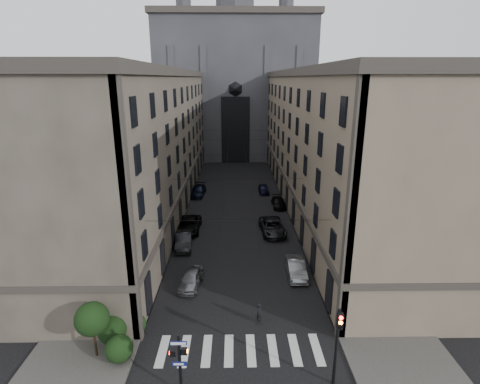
{
  "coord_description": "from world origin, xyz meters",
  "views": [
    {
      "loc": [
        -0.33,
        -16.17,
        17.74
      ],
      "look_at": [
        0.11,
        11.38,
        9.31
      ],
      "focal_mm": 28.0,
      "sensor_mm": 36.0,
      "label": 1
    }
  ],
  "objects_px": {
    "car_left_far": "(198,191)",
    "car_left_near": "(191,279)",
    "car_right_midfar": "(279,203)",
    "car_right_far": "(264,189)",
    "traffic_light_right": "(337,339)",
    "pedestrian": "(259,313)",
    "gothic_tower": "(235,78)",
    "car_left_midnear": "(184,240)",
    "pedestrian_signal_left": "(179,360)",
    "car_right_midnear": "(273,227)",
    "car_right_near": "(296,268)",
    "car_left_midfar": "(189,225)"
  },
  "relations": [
    {
      "from": "car_left_midfar",
      "to": "car_right_midfar",
      "type": "bearing_deg",
      "value": 37.28
    },
    {
      "from": "traffic_light_right",
      "to": "car_right_midfar",
      "type": "relative_size",
      "value": 1.16
    },
    {
      "from": "car_left_near",
      "to": "car_right_far",
      "type": "relative_size",
      "value": 1.08
    },
    {
      "from": "car_left_midnear",
      "to": "car_left_midfar",
      "type": "relative_size",
      "value": 0.85
    },
    {
      "from": "car_right_midfar",
      "to": "car_right_far",
      "type": "height_order",
      "value": "car_right_far"
    },
    {
      "from": "car_right_midnear",
      "to": "pedestrian",
      "type": "xyz_separation_m",
      "value": [
        -2.69,
        -17.02,
        0.0
      ]
    },
    {
      "from": "car_left_far",
      "to": "pedestrian",
      "type": "bearing_deg",
      "value": -71.64
    },
    {
      "from": "pedestrian_signal_left",
      "to": "car_right_far",
      "type": "relative_size",
      "value": 1.03
    },
    {
      "from": "pedestrian",
      "to": "car_right_midnear",
      "type": "bearing_deg",
      "value": 13.74
    },
    {
      "from": "car_right_midnear",
      "to": "car_right_far",
      "type": "distance_m",
      "value": 16.29
    },
    {
      "from": "car_left_midnear",
      "to": "pedestrian",
      "type": "relative_size",
      "value": 2.95
    },
    {
      "from": "car_right_midfar",
      "to": "pedestrian",
      "type": "height_order",
      "value": "pedestrian"
    },
    {
      "from": "traffic_light_right",
      "to": "pedestrian",
      "type": "relative_size",
      "value": 3.18
    },
    {
      "from": "traffic_light_right",
      "to": "car_left_midfar",
      "type": "height_order",
      "value": "traffic_light_right"
    },
    {
      "from": "pedestrian_signal_left",
      "to": "pedestrian",
      "type": "xyz_separation_m",
      "value": [
        5.03,
        6.5,
        -1.51
      ]
    },
    {
      "from": "pedestrian_signal_left",
      "to": "car_left_far",
      "type": "xyz_separation_m",
      "value": [
        -2.56,
        38.61,
        -1.55
      ]
    },
    {
      "from": "car_right_midnear",
      "to": "gothic_tower",
      "type": "bearing_deg",
      "value": 90.48
    },
    {
      "from": "pedestrian_signal_left",
      "to": "pedestrian",
      "type": "height_order",
      "value": "pedestrian_signal_left"
    },
    {
      "from": "car_left_midnear",
      "to": "car_right_far",
      "type": "bearing_deg",
      "value": 57.18
    },
    {
      "from": "car_left_far",
      "to": "gothic_tower",
      "type": "bearing_deg",
      "value": 85.18
    },
    {
      "from": "car_left_midfar",
      "to": "car_left_far",
      "type": "relative_size",
      "value": 1.07
    },
    {
      "from": "gothic_tower",
      "to": "traffic_light_right",
      "type": "relative_size",
      "value": 11.15
    },
    {
      "from": "car_right_near",
      "to": "car_right_midnear",
      "type": "xyz_separation_m",
      "value": [
        -1.19,
        10.02,
        0.06
      ]
    },
    {
      "from": "car_right_midnear",
      "to": "pedestrian",
      "type": "distance_m",
      "value": 17.23
    },
    {
      "from": "pedestrian_signal_left",
      "to": "car_right_midnear",
      "type": "bearing_deg",
      "value": 71.84
    },
    {
      "from": "gothic_tower",
      "to": "car_left_near",
      "type": "height_order",
      "value": "gothic_tower"
    },
    {
      "from": "car_left_midfar",
      "to": "car_left_midnear",
      "type": "bearing_deg",
      "value": -89.86
    },
    {
      "from": "car_left_midnear",
      "to": "pedestrian",
      "type": "height_order",
      "value": "pedestrian"
    },
    {
      "from": "car_left_midfar",
      "to": "car_right_midfar",
      "type": "relative_size",
      "value": 1.27
    },
    {
      "from": "car_right_midfar",
      "to": "car_right_far",
      "type": "distance_m",
      "value": 7.04
    },
    {
      "from": "car_right_midfar",
      "to": "pedestrian",
      "type": "xyz_separation_m",
      "value": [
        -4.51,
        -26.46,
        0.17
      ]
    },
    {
      "from": "car_right_far",
      "to": "car_right_midnear",
      "type": "bearing_deg",
      "value": -91.82
    },
    {
      "from": "car_right_midfar",
      "to": "traffic_light_right",
      "type": "bearing_deg",
      "value": -91.68
    },
    {
      "from": "car_right_near",
      "to": "car_right_midnear",
      "type": "distance_m",
      "value": 10.09
    },
    {
      "from": "gothic_tower",
      "to": "car_left_midnear",
      "type": "xyz_separation_m",
      "value": [
        -5.88,
        -53.66,
        -17.0
      ]
    },
    {
      "from": "car_left_midnear",
      "to": "car_left_midfar",
      "type": "bearing_deg",
      "value": 83.4
    },
    {
      "from": "pedestrian",
      "to": "gothic_tower",
      "type": "bearing_deg",
      "value": 24.02
    },
    {
      "from": "car_left_midfar",
      "to": "pedestrian",
      "type": "relative_size",
      "value": 3.47
    },
    {
      "from": "car_right_near",
      "to": "pedestrian_signal_left",
      "type": "bearing_deg",
      "value": -123.14
    },
    {
      "from": "traffic_light_right",
      "to": "car_right_near",
      "type": "bearing_deg",
      "value": 90.91
    },
    {
      "from": "car_right_far",
      "to": "gothic_tower",
      "type": "bearing_deg",
      "value": 96.32
    },
    {
      "from": "gothic_tower",
      "to": "pedestrian",
      "type": "distance_m",
      "value": 69.09
    },
    {
      "from": "car_left_far",
      "to": "car_left_near",
      "type": "bearing_deg",
      "value": -80.94
    },
    {
      "from": "car_left_far",
      "to": "car_right_near",
      "type": "relative_size",
      "value": 1.17
    },
    {
      "from": "car_right_midfar",
      "to": "car_left_midnear",
      "type": "bearing_deg",
      "value": -133.07
    },
    {
      "from": "gothic_tower",
      "to": "car_right_near",
      "type": "height_order",
      "value": "gothic_tower"
    },
    {
      "from": "car_right_near",
      "to": "car_right_far",
      "type": "xyz_separation_m",
      "value": [
        -1.0,
        26.31,
        -0.09
      ]
    },
    {
      "from": "car_left_near",
      "to": "traffic_light_right",
      "type": "bearing_deg",
      "value": -41.32
    },
    {
      "from": "car_left_far",
      "to": "car_right_far",
      "type": "bearing_deg",
      "value": 11.61
    },
    {
      "from": "car_right_near",
      "to": "car_right_far",
      "type": "height_order",
      "value": "car_right_near"
    }
  ]
}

